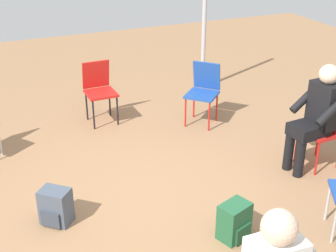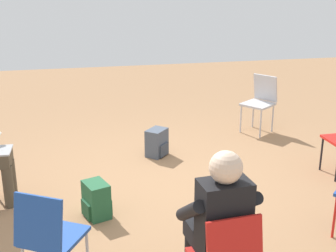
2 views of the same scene
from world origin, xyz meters
TOP-DOWN VIEW (x-y plane):
  - ground_plane at (0.00, 0.00)m, footprint 14.00×14.00m
  - chair_northeast at (1.25, 1.61)m, footprint 0.56×0.57m
  - chair_southwest at (-1.72, -1.57)m, footprint 0.58×0.57m
  - person_in_black at (0.09, 2.01)m, footprint 0.52×0.54m
  - backpack_near_laptop_user at (0.85, 0.53)m, footprint 0.30×0.33m
  - backpack_by_empty_chair at (-0.02, -0.92)m, footprint 0.34×0.34m

SIDE VIEW (x-z plane):
  - ground_plane at x=0.00m, z-range 0.00..0.00m
  - backpack_near_laptop_user at x=0.85m, z-range -0.02..0.34m
  - backpack_by_empty_chair at x=-0.02m, z-range -0.02..0.34m
  - chair_northeast at x=1.25m, z-range 0.07..0.92m
  - chair_southwest at x=-1.72m, z-range 0.07..0.92m
  - person_in_black at x=0.09m, z-range 0.07..1.31m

